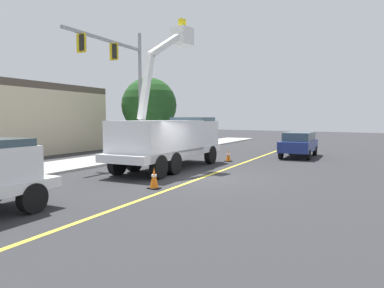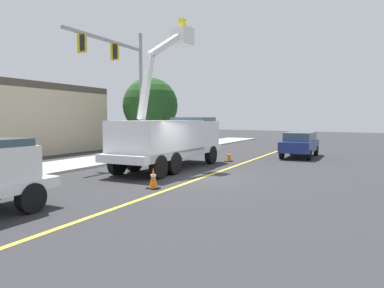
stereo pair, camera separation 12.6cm
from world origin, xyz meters
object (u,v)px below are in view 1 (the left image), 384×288
object	(u,v)px
passing_minivan	(299,143)
traffic_signal_mast	(122,72)
utility_bucket_truck	(170,137)
traffic_cone_mid_rear	(228,156)
traffic_cone_mid_front	(154,178)

from	to	relation	value
passing_minivan	traffic_signal_mast	size ratio (longest dim) A/B	0.61
utility_bucket_truck	traffic_signal_mast	xyz separation A→B (m)	(1.02, 4.85, 3.89)
utility_bucket_truck	traffic_cone_mid_rear	world-z (taller)	utility_bucket_truck
traffic_cone_mid_front	traffic_cone_mid_rear	world-z (taller)	traffic_cone_mid_front
passing_minivan	traffic_cone_mid_rear	xyz separation A→B (m)	(-5.08, 2.48, -0.63)
passing_minivan	traffic_signal_mast	world-z (taller)	traffic_signal_mast
passing_minivan	utility_bucket_truck	bearing A→B (deg)	161.18
utility_bucket_truck	traffic_cone_mid_rear	size ratio (longest dim) A/B	12.31
passing_minivan	traffic_signal_mast	distance (m)	12.61
utility_bucket_truck	traffic_cone_mid_front	world-z (taller)	utility_bucket_truck
utility_bucket_truck	traffic_cone_mid_front	xyz separation A→B (m)	(-4.38, -3.04, -1.24)
utility_bucket_truck	traffic_cone_mid_front	distance (m)	5.47
utility_bucket_truck	traffic_cone_mid_front	bearing A→B (deg)	-145.29
traffic_cone_mid_front	traffic_signal_mast	world-z (taller)	traffic_signal_mast
traffic_cone_mid_rear	traffic_cone_mid_front	bearing A→B (deg)	-165.65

